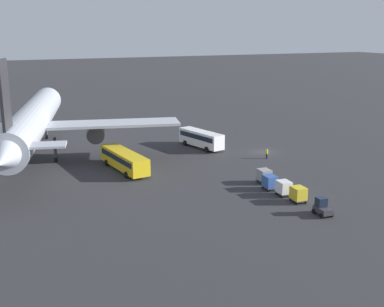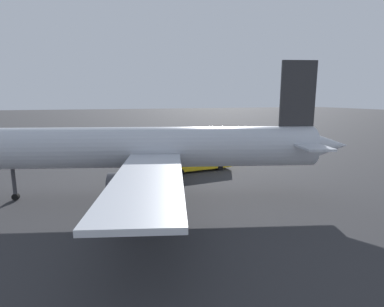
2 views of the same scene
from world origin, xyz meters
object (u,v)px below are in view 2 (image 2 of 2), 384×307
object	(u,v)px
cargo_cart_grey	(232,147)
cargo_cart_white	(254,146)
baggage_tug	(279,146)
worker_person	(180,146)
shuttle_bus_far	(198,161)
shuttle_bus_near	(139,148)
airplane	(143,148)
cargo_cart_yellow	(263,146)
cargo_cart_blue	(244,147)

from	to	relation	value
cargo_cart_grey	cargo_cart_white	bearing A→B (deg)	174.03
baggage_tug	worker_person	xyz separation A→B (m)	(24.99, -8.25, -0.07)
baggage_tug	cargo_cart_white	size ratio (longest dim) A/B	1.21
shuttle_bus_far	worker_person	bearing A→B (deg)	-104.63
cargo_cart_grey	shuttle_bus_near	bearing A→B (deg)	-2.07
airplane	baggage_tug	distance (m)	49.49
cargo_cart_yellow	cargo_cart_white	bearing A→B (deg)	4.96
cargo_cart_yellow	cargo_cart_blue	world-z (taller)	same
baggage_tug	cargo_cart_white	world-z (taller)	baggage_tug
worker_person	cargo_cart_grey	distance (m)	14.02
airplane	worker_person	distance (m)	40.20
cargo_cart_blue	cargo_cart_grey	world-z (taller)	same
shuttle_bus_far	cargo_cart_blue	distance (m)	23.68
cargo_cart_yellow	cargo_cart_white	distance (m)	2.90
cargo_cart_white	airplane	bearing A→B (deg)	41.17
worker_person	cargo_cart_grey	size ratio (longest dim) A/B	0.84
airplane	shuttle_bus_far	distance (m)	17.70
cargo_cart_white	cargo_cart_blue	xyz separation A→B (m)	(2.89, 0.33, 0.00)
worker_person	cargo_cart_grey	world-z (taller)	cargo_cart_grey
baggage_tug	cargo_cart_blue	bearing A→B (deg)	8.58
shuttle_bus_near	cargo_cart_blue	distance (m)	26.29
airplane	cargo_cart_grey	distance (m)	39.65
airplane	cargo_cart_white	size ratio (longest dim) A/B	27.02
shuttle_bus_near	cargo_cart_grey	size ratio (longest dim) A/B	5.24
cargo_cart_blue	cargo_cart_grey	size ratio (longest dim) A/B	1.00
shuttle_bus_far	airplane	bearing A→B (deg)	38.78
shuttle_bus_near	cargo_cart_blue	world-z (taller)	shuttle_bus_near
shuttle_bus_far	cargo_cart_yellow	xyz separation A→B (m)	(-23.45, -16.34, -0.64)
cargo_cart_yellow	cargo_cart_grey	world-z (taller)	same
baggage_tug	worker_person	distance (m)	26.31
shuttle_bus_near	cargo_cart_white	bearing A→B (deg)	163.77
baggage_tug	cargo_cart_yellow	size ratio (longest dim) A/B	1.21
shuttle_bus_far	baggage_tug	size ratio (longest dim) A/B	5.22
baggage_tug	shuttle_bus_near	bearing A→B (deg)	3.48
worker_person	baggage_tug	bearing A→B (deg)	161.73
cargo_cart_blue	shuttle_bus_near	bearing A→B (deg)	-3.88
shuttle_bus_near	cargo_cart_blue	xyz separation A→B (m)	(-26.22, 1.78, -0.72)
baggage_tug	cargo_cart_blue	xyz separation A→B (m)	(10.53, 0.60, 0.25)
baggage_tug	cargo_cart_yellow	distance (m)	4.75
cargo_cart_yellow	cargo_cart_blue	bearing A→B (deg)	5.73
cargo_cart_blue	cargo_cart_grey	bearing A→B (deg)	-17.90
baggage_tug	cargo_cart_grey	bearing A→B (deg)	3.89
shuttle_bus_far	cargo_cart_blue	xyz separation A→B (m)	(-17.66, -15.76, -0.64)
shuttle_bus_far	cargo_cart_blue	size ratio (longest dim) A/B	6.31
shuttle_bus_far	cargo_cart_grey	size ratio (longest dim) A/B	6.31
shuttle_bus_near	cargo_cart_grey	xyz separation A→B (m)	(-23.33, 0.84, -0.72)
worker_person	cargo_cart_white	bearing A→B (deg)	153.84
worker_person	cargo_cart_white	world-z (taller)	cargo_cart_white
cargo_cart_white	shuttle_bus_far	bearing A→B (deg)	38.04
shuttle_bus_near	worker_person	distance (m)	13.76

